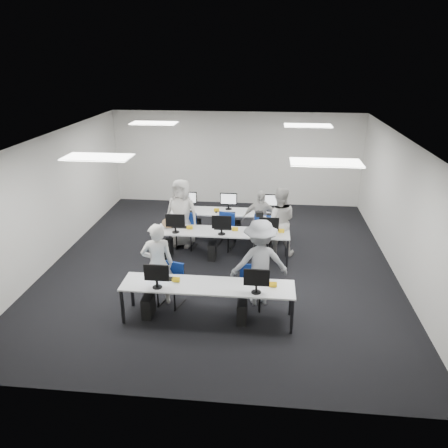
# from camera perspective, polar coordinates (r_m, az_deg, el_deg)

# --- Properties ---
(room) EXTENTS (9.00, 9.02, 3.00)m
(room) POSITION_cam_1_polar(r_m,az_deg,el_deg) (9.98, -0.34, 2.70)
(room) COLOR black
(room) RESTS_ON ground
(ceiling_panels) EXTENTS (5.20, 4.60, 0.02)m
(ceiling_panels) POSITION_cam_1_polar(r_m,az_deg,el_deg) (9.61, -0.36, 11.11)
(ceiling_panels) COLOR white
(ceiling_panels) RESTS_ON room
(desk_front) EXTENTS (3.20, 0.70, 0.73)m
(desk_front) POSITION_cam_1_polar(r_m,az_deg,el_deg) (8.14, -2.16, -8.26)
(desk_front) COLOR #ABADAF
(desk_front) RESTS_ON ground
(desk_mid) EXTENTS (3.20, 0.70, 0.73)m
(desk_mid) POSITION_cam_1_polar(r_m,az_deg,el_deg) (10.46, -0.21, -1.20)
(desk_mid) COLOR #ABADAF
(desk_mid) RESTS_ON ground
(desk_back) EXTENTS (3.20, 0.70, 0.73)m
(desk_back) POSITION_cam_1_polar(r_m,az_deg,el_deg) (11.76, 0.51, 1.43)
(desk_back) COLOR #ABADAF
(desk_back) RESTS_ON ground
(equipment_front) EXTENTS (2.51, 0.41, 1.19)m
(equipment_front) POSITION_cam_1_polar(r_m,az_deg,el_deg) (8.32, -3.47, -10.17)
(equipment_front) COLOR #0E61B6
(equipment_front) RESTS_ON desk_front
(equipment_mid) EXTENTS (2.91, 0.41, 1.19)m
(equipment_mid) POSITION_cam_1_polar(r_m,az_deg,el_deg) (10.59, -1.25, -2.80)
(equipment_mid) COLOR white
(equipment_mid) RESTS_ON desk_mid
(equipment_back) EXTENTS (2.91, 0.41, 1.19)m
(equipment_back) POSITION_cam_1_polar(r_m,az_deg,el_deg) (11.88, 1.43, -0.03)
(equipment_back) COLOR white
(equipment_back) RESTS_ON desk_back
(chair_0) EXTENTS (0.53, 0.55, 0.85)m
(chair_0) POSITION_cam_1_polar(r_m,az_deg,el_deg) (8.87, -6.87, -8.79)
(chair_0) COLOR navy
(chair_0) RESTS_ON ground
(chair_1) EXTENTS (0.45, 0.48, 0.84)m
(chair_1) POSITION_cam_1_polar(r_m,az_deg,el_deg) (8.75, 3.37, -9.16)
(chair_1) COLOR navy
(chair_1) RESTS_ON ground
(chair_2) EXTENTS (0.51, 0.54, 0.88)m
(chair_2) POSITION_cam_1_polar(r_m,az_deg,el_deg) (11.30, -4.87, -1.70)
(chair_2) COLOR navy
(chair_2) RESTS_ON ground
(chair_3) EXTENTS (0.57, 0.59, 0.91)m
(chair_3) POSITION_cam_1_polar(r_m,az_deg,el_deg) (11.21, 0.03, -1.77)
(chair_3) COLOR navy
(chair_3) RESTS_ON ground
(chair_4) EXTENTS (0.47, 0.50, 0.88)m
(chair_4) POSITION_cam_1_polar(r_m,az_deg,el_deg) (11.12, 5.11, -2.13)
(chair_4) COLOR navy
(chair_4) RESTS_ON ground
(chair_5) EXTENTS (0.41, 0.44, 0.81)m
(chair_5) POSITION_cam_1_polar(r_m,az_deg,el_deg) (11.60, -5.68, -1.22)
(chair_5) COLOR navy
(chair_5) RESTS_ON ground
(chair_6) EXTENTS (0.52, 0.55, 0.86)m
(chair_6) POSITION_cam_1_polar(r_m,az_deg,el_deg) (11.40, 0.25, -1.45)
(chair_6) COLOR navy
(chair_6) RESTS_ON ground
(chair_7) EXTENTS (0.62, 0.65, 0.97)m
(chair_7) POSITION_cam_1_polar(r_m,az_deg,el_deg) (11.25, 5.42, -1.69)
(chair_7) COLOR navy
(chair_7) RESTS_ON ground
(handbag) EXTENTS (0.32, 0.22, 0.25)m
(handbag) POSITION_cam_1_polar(r_m,az_deg,el_deg) (10.68, -7.34, 0.09)
(handbag) COLOR #AC7D58
(handbag) RESTS_ON desk_mid
(student_0) EXTENTS (0.72, 0.57, 1.71)m
(student_0) POSITION_cam_1_polar(r_m,az_deg,el_deg) (8.67, -8.67, -5.24)
(student_0) COLOR beige
(student_0) RESTS_ON ground
(student_1) EXTENTS (0.84, 0.66, 1.73)m
(student_1) POSITION_cam_1_polar(r_m,az_deg,el_deg) (10.77, 7.18, 0.35)
(student_1) COLOR beige
(student_1) RESTS_ON ground
(student_2) EXTENTS (0.95, 0.71, 1.77)m
(student_2) POSITION_cam_1_polar(r_m,az_deg,el_deg) (11.22, -5.55, 1.43)
(student_2) COLOR beige
(student_2) RESTS_ON ground
(student_3) EXTENTS (0.91, 0.42, 1.51)m
(student_3) POSITION_cam_1_polar(r_m,az_deg,el_deg) (11.18, 4.71, 0.68)
(student_3) COLOR beige
(student_3) RESTS_ON ground
(photographer) EXTENTS (1.26, 0.89, 1.78)m
(photographer) POSITION_cam_1_polar(r_m,az_deg,el_deg) (8.60, 4.68, -5.05)
(photographer) COLOR slate
(photographer) RESTS_ON ground
(dslr_camera) EXTENTS (0.18, 0.21, 0.10)m
(dslr_camera) POSITION_cam_1_polar(r_m,az_deg,el_deg) (8.38, 4.65, 1.30)
(dslr_camera) COLOR black
(dslr_camera) RESTS_ON photographer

